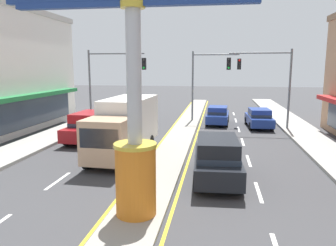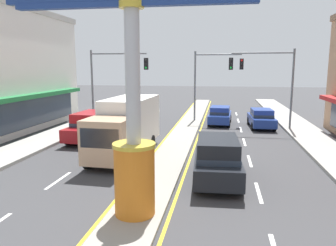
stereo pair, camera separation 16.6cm
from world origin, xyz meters
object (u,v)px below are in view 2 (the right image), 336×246
traffic_light_left_side (112,74)px  suv_kerb_right (91,126)px  traffic_light_median_far (212,75)px  sedan_near_right_lane (220,115)px  suv_far_right_lane (217,159)px  sedan_mid_left_lane (261,118)px  box_truck_far_left_oncoming (126,125)px  district_sign (133,87)px  traffic_light_right_side (269,75)px

traffic_light_left_side → suv_kerb_right: traffic_light_left_side is taller
traffic_light_median_far → sedan_near_right_lane: size_ratio=1.41×
suv_far_right_lane → traffic_light_median_far: bearing=92.9°
traffic_light_median_far → sedan_mid_left_lane: 5.69m
sedan_near_right_lane → box_truck_far_left_oncoming: 12.03m
sedan_near_right_lane → box_truck_far_left_oncoming: size_ratio=0.63×
district_sign → sedan_near_right_lane: district_sign is taller
box_truck_far_left_oncoming → suv_far_right_lane: bearing=-34.1°
traffic_light_median_far → suv_far_right_lane: (0.78, -15.24, -3.21)m
suv_kerb_right → traffic_light_left_side: bearing=93.0°
suv_far_right_lane → box_truck_far_left_oncoming: (-5.06, 3.43, 0.71)m
district_sign → sedan_near_right_lane: (2.56, 18.32, -3.45)m
sedan_near_right_lane → box_truck_far_left_oncoming: box_truck_far_left_oncoming is taller
sedan_mid_left_lane → sedan_near_right_lane: bearing=161.7°
district_sign → suv_kerb_right: 12.48m
sedan_near_right_lane → box_truck_far_left_oncoming: bearing=-114.9°
district_sign → sedan_near_right_lane: 18.81m
sedan_mid_left_lane → traffic_light_median_far: bearing=153.6°
sedan_mid_left_lane → suv_kerb_right: 13.50m
traffic_light_median_far → box_truck_far_left_oncoming: 12.81m
sedan_near_right_lane → box_truck_far_left_oncoming: (-5.05, -10.88, 0.91)m
suv_far_right_lane → suv_kerb_right: same height
sedan_near_right_lane → sedan_mid_left_lane: bearing=-18.3°
traffic_light_median_far → sedan_mid_left_lane: (4.08, -2.02, -3.41)m
district_sign → traffic_light_right_side: bearing=69.3°
traffic_light_median_far → suv_far_right_lane: bearing=-87.1°
traffic_light_left_side → suv_kerb_right: 6.34m
district_sign → traffic_light_right_side: (6.15, 16.29, 0.01)m
suv_far_right_lane → sedan_mid_left_lane: bearing=76.0°
traffic_light_median_far → sedan_near_right_lane: bearing=-50.3°
suv_far_right_lane → suv_kerb_right: bearing=142.3°
sedan_mid_left_lane → box_truck_far_left_oncoming: bearing=-130.5°
district_sign → traffic_light_median_far: district_sign is taller
district_sign → suv_far_right_lane: bearing=57.3°
box_truck_far_left_oncoming → suv_kerb_right: box_truck_far_left_oncoming is taller
suv_far_right_lane → suv_kerb_right: (-8.43, 6.52, 0.00)m
sedan_near_right_lane → suv_kerb_right: 11.47m
traffic_light_right_side → sedan_mid_left_lane: traffic_light_right_side is taller
district_sign → traffic_light_left_side: bearing=111.1°
traffic_light_right_side → sedan_near_right_lane: 5.38m
suv_kerb_right → sedan_near_right_lane: bearing=42.8°
suv_kerb_right → sedan_mid_left_lane: bearing=29.7°
traffic_light_left_side → traffic_light_right_side: same height
traffic_light_left_side → suv_far_right_lane: bearing=-53.9°
suv_kerb_right → district_sign: bearing=-60.9°
sedan_near_right_lane → suv_far_right_lane: 14.32m
sedan_mid_left_lane → suv_kerb_right: (-11.72, -6.70, 0.20)m
district_sign → suv_kerb_right: size_ratio=1.74×
sedan_near_right_lane → sedan_mid_left_lane: 3.48m
traffic_light_right_side → suv_far_right_lane: traffic_light_right_side is taller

